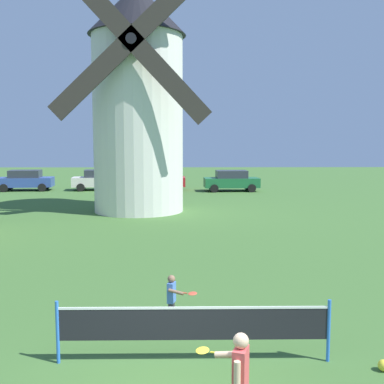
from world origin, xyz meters
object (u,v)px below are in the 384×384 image
Objects in this scene: parked_car_blue at (25,180)px; parked_car_green at (231,180)px; stray_ball at (384,365)px; parked_car_red at (156,180)px; windmill at (138,97)px; player_near at (239,377)px; tennis_net at (194,324)px; player_far at (173,297)px; parked_car_cream at (101,180)px.

parked_car_green is at bearing -2.25° from parked_car_blue.
parked_car_red is (-5.53, 28.35, 0.71)m from stray_ball.
windmill is 20.30m from player_near.
tennis_net reaches higher than stray_ball.
parked_car_blue is at bearing 118.73° from stray_ball.
player_far is at bearing -81.90° from windmill.
parked_car_cream reaches higher than tennis_net.
stray_ball is at bearing 31.72° from player_near.
parked_car_red reaches higher than stray_ball.
player_near is 0.33× the size of parked_car_green.
player_near is 0.30× the size of parked_car_cream.
player_far is at bearing -76.80° from parked_car_cream.
parked_car_blue is 0.94× the size of parked_car_cream.
windmill is 2.99× the size of parked_car_green.
tennis_net is 1.13× the size of parked_car_green.
parked_car_cream is at bearing 108.93° from stray_ball.
parked_car_green is at bearing 81.69° from player_far.
parked_car_cream and parked_car_green have the same top height.
windmill reaches higher than parked_car_cream.
tennis_net is at bearing -85.15° from parked_car_red.
parked_car_red is at bearing 1.06° from parked_car_blue.
parked_car_green is (15.61, -0.61, 0.00)m from parked_car_blue.
tennis_net is 28.88m from parked_car_cream.
parked_car_cream is (-6.61, 28.12, 0.13)m from tennis_net.
parked_car_green is (5.96, 9.83, -5.29)m from windmill.
parked_car_green is at bearing 84.57° from player_near.
player_near is 32.42m from parked_car_blue.
tennis_net is 1.12× the size of parked_car_blue.
player_far is (2.23, -15.70, -5.50)m from windmill.
tennis_net is at bearing 173.48° from stray_ball.
stray_ball is at bearing -29.61° from player_far.
tennis_net is 28.09m from parked_car_red.
windmill is 64.37× the size of stray_ball.
parked_car_green is (2.77, 29.16, 0.04)m from player_near.
parked_car_red reaches higher than player_near.
player_near is 3.14m from stray_ball.
parked_car_green is (3.73, 25.53, 0.21)m from player_far.
windmill is at bearing 99.36° from player_near.
player_near is (0.55, -1.97, 0.09)m from tennis_net.
tennis_net is 30.40m from parked_car_blue.
parked_car_cream and parked_car_red have the same top height.
windmill is 12.65m from parked_car_green.
player_near is 30.10m from parked_car_red.
parked_car_blue is (-12.28, 27.80, 0.13)m from tennis_net.
stray_ball is at bearing -71.90° from windmill.
parked_car_green is at bearing -5.33° from parked_car_cream.
parked_car_blue is 9.91m from parked_car_red.
parked_car_cream reaches higher than player_far.
tennis_net is 3.23m from stray_ball.
tennis_net reaches higher than player_far.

